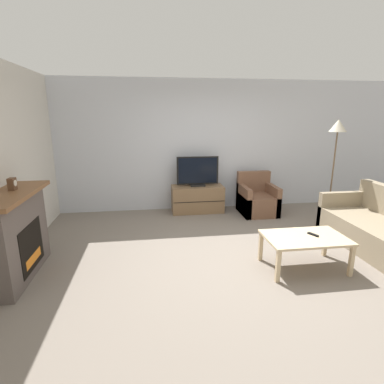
% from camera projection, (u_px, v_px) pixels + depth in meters
% --- Properties ---
extents(ground_plane, '(24.00, 24.00, 0.00)m').
position_uv_depth(ground_plane, '(231.00, 255.00, 4.36)').
color(ground_plane, slate).
extents(wall_back, '(12.00, 0.06, 2.70)m').
position_uv_depth(wall_back, '(203.00, 146.00, 6.32)').
color(wall_back, silver).
rests_on(wall_back, ground).
extents(fireplace, '(0.51, 1.36, 1.09)m').
position_uv_depth(fireplace, '(13.00, 235.00, 3.65)').
color(fireplace, '#564C47').
rests_on(fireplace, ground).
extents(mantel_clock, '(0.08, 0.11, 0.15)m').
position_uv_depth(mantel_clock, '(12.00, 184.00, 3.63)').
color(mantel_clock, brown).
rests_on(mantel_clock, fireplace).
extents(tv_stand, '(1.07, 0.47, 0.55)m').
position_uv_depth(tv_stand, '(197.00, 199.00, 6.28)').
color(tv_stand, brown).
rests_on(tv_stand, ground).
extents(tv, '(0.86, 0.18, 0.61)m').
position_uv_depth(tv, '(198.00, 172.00, 6.14)').
color(tv, black).
rests_on(tv, tv_stand).
extents(armchair, '(0.70, 0.76, 0.83)m').
position_uv_depth(armchair, '(257.00, 200.00, 6.19)').
color(armchair, brown).
rests_on(armchair, ground).
extents(coffee_table, '(1.05, 0.66, 0.44)m').
position_uv_depth(coffee_table, '(305.00, 240.00, 3.91)').
color(coffee_table, '#CCB289').
rests_on(coffee_table, ground).
extents(remote, '(0.10, 0.15, 0.02)m').
position_uv_depth(remote, '(313.00, 234.00, 3.94)').
color(remote, black).
rests_on(remote, coffee_table).
extents(floor_lamp, '(0.30, 0.30, 1.91)m').
position_uv_depth(floor_lamp, '(337.00, 135.00, 5.39)').
color(floor_lamp, black).
rests_on(floor_lamp, ground).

